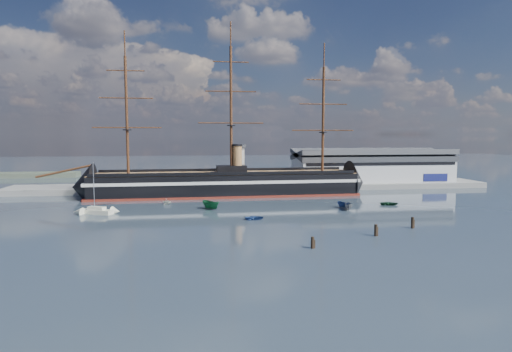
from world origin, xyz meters
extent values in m
plane|color=#2B3946|center=(0.00, 40.00, 0.00)|extent=(600.00, 600.00, 0.00)
cube|color=slate|center=(10.00, 76.00, 0.00)|extent=(180.00, 18.00, 2.00)
cube|color=#B7BABC|center=(58.00, 80.00, 7.00)|extent=(62.00, 20.00, 10.00)
cube|color=#3F4247|center=(58.00, 80.00, 12.60)|extent=(63.00, 21.00, 2.00)
cube|color=silver|center=(3.00, 73.00, 9.00)|extent=(4.00, 4.00, 14.00)
cube|color=#3F4247|center=(3.00, 73.00, 16.50)|extent=(5.00, 5.00, 1.00)
cube|color=black|center=(-2.75, 60.00, 4.00)|extent=(88.25, 17.46, 7.00)
cube|color=silver|center=(-2.75, 60.00, 5.20)|extent=(90.26, 17.73, 1.00)
cube|color=maroon|center=(-2.75, 60.00, 0.35)|extent=(90.26, 17.69, 0.90)
cone|color=black|center=(-49.25, 60.00, 3.70)|extent=(14.26, 15.91, 15.68)
cone|color=black|center=(43.75, 60.00, 3.70)|extent=(11.26, 15.86, 15.68)
cube|color=brown|center=(-2.75, 60.00, 7.60)|extent=(88.23, 16.18, 0.40)
cube|color=black|center=(-0.75, 60.00, 9.00)|extent=(10.10, 6.17, 2.50)
cylinder|color=#A17241|center=(1.25, 60.00, 12.50)|extent=(3.20, 3.20, 9.00)
cylinder|color=#381E0F|center=(-54.75, 60.00, 9.00)|extent=(17.76, 0.99, 4.43)
cylinder|color=#381E0F|center=(-34.75, 60.00, 26.80)|extent=(0.90, 0.90, 38.00)
cylinder|color=#381E0F|center=(-0.75, 60.00, 28.80)|extent=(0.90, 0.90, 42.00)
cylinder|color=#381E0F|center=(31.25, 60.00, 25.80)|extent=(0.90, 0.90, 36.00)
cube|color=beige|center=(-38.57, 30.72, 0.57)|extent=(8.84, 5.80, 1.14)
cube|color=beige|center=(-38.57, 30.72, 1.48)|extent=(4.91, 3.54, 0.91)
cylinder|color=#B2B2B7|center=(-39.14, 30.72, 7.42)|extent=(0.18, 0.18, 12.56)
imported|color=#166335|center=(-8.67, 33.36, 0.00)|extent=(7.91, 6.80, 3.08)
imported|color=navy|center=(1.34, 17.59, 0.00)|extent=(1.26, 2.95, 1.36)
imported|color=slate|center=(28.89, 27.17, 0.00)|extent=(6.35, 3.94, 2.39)
imported|color=silver|center=(-21.47, 44.01, 0.00)|extent=(5.14, 5.43, 1.92)
imported|color=#10351E|center=(43.68, 33.26, 0.00)|extent=(2.06, 3.48, 1.52)
imported|color=navy|center=(28.42, 30.23, 0.00)|extent=(5.94, 3.39, 2.24)
cylinder|color=black|center=(8.18, -10.27, 0.00)|extent=(0.64, 0.64, 2.85)
cylinder|color=black|center=(23.59, -2.90, 0.00)|extent=(0.64, 0.64, 3.15)
cylinder|color=black|center=(34.73, 2.96, 0.00)|extent=(0.64, 0.64, 3.19)
camera|label=1|loc=(-12.80, -84.56, 20.77)|focal=30.00mm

